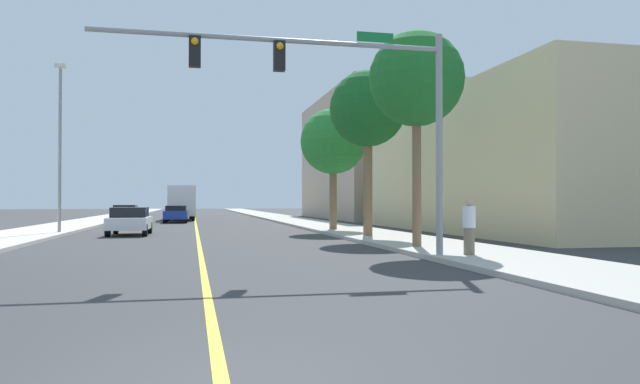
{
  "coord_description": "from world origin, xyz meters",
  "views": [
    {
      "loc": [
        -0.28,
        -5.55,
        1.72
      ],
      "look_at": [
        5.79,
        22.25,
        2.19
      ],
      "focal_mm": 32.98,
      "sensor_mm": 36.0,
      "label": 1
    }
  ],
  "objects_px": {
    "palm_mid": "(368,110)",
    "palm_far": "(333,142)",
    "car_white": "(130,221)",
    "delivery_truck": "(181,202)",
    "car_blue": "(176,214)",
    "palm_near": "(416,80)",
    "street_lamp": "(60,139)",
    "car_silver": "(125,214)",
    "traffic_signal_mast": "(341,89)",
    "pedestrian": "(469,227)"
  },
  "relations": [
    {
      "from": "palm_near",
      "to": "palm_far",
      "type": "relative_size",
      "value": 1.1
    },
    {
      "from": "car_white",
      "to": "car_silver",
      "type": "bearing_deg",
      "value": 97.63
    },
    {
      "from": "car_white",
      "to": "car_blue",
      "type": "xyz_separation_m",
      "value": [
        1.84,
        17.71,
        -0.02
      ]
    },
    {
      "from": "car_blue",
      "to": "pedestrian",
      "type": "xyz_separation_m",
      "value": [
        9.3,
        -33.16,
        0.25
      ]
    },
    {
      "from": "palm_mid",
      "to": "car_silver",
      "type": "bearing_deg",
      "value": 122.27
    },
    {
      "from": "car_silver",
      "to": "delivery_truck",
      "type": "height_order",
      "value": "delivery_truck"
    },
    {
      "from": "traffic_signal_mast",
      "to": "palm_near",
      "type": "distance_m",
      "value": 4.93
    },
    {
      "from": "car_white",
      "to": "delivery_truck",
      "type": "xyz_separation_m",
      "value": [
        2.08,
        24.46,
        0.92
      ]
    },
    {
      "from": "street_lamp",
      "to": "car_white",
      "type": "distance_m",
      "value": 5.61
    },
    {
      "from": "car_silver",
      "to": "delivery_truck",
      "type": "bearing_deg",
      "value": -111.94
    },
    {
      "from": "palm_far",
      "to": "car_silver",
      "type": "relative_size",
      "value": 1.81
    },
    {
      "from": "palm_mid",
      "to": "palm_far",
      "type": "height_order",
      "value": "palm_mid"
    },
    {
      "from": "palm_far",
      "to": "pedestrian",
      "type": "height_order",
      "value": "palm_far"
    },
    {
      "from": "palm_near",
      "to": "palm_far",
      "type": "distance_m",
      "value": 13.43
    },
    {
      "from": "palm_far",
      "to": "car_silver",
      "type": "height_order",
      "value": "palm_far"
    },
    {
      "from": "palm_mid",
      "to": "palm_far",
      "type": "distance_m",
      "value": 6.75
    },
    {
      "from": "car_silver",
      "to": "pedestrian",
      "type": "height_order",
      "value": "pedestrian"
    },
    {
      "from": "delivery_truck",
      "to": "palm_mid",
      "type": "bearing_deg",
      "value": -75.47
    },
    {
      "from": "car_blue",
      "to": "palm_near",
      "type": "bearing_deg",
      "value": -72.25
    },
    {
      "from": "palm_near",
      "to": "delivery_truck",
      "type": "relative_size",
      "value": 0.9
    },
    {
      "from": "car_blue",
      "to": "pedestrian",
      "type": "height_order",
      "value": "pedestrian"
    },
    {
      "from": "car_silver",
      "to": "street_lamp",
      "type": "bearing_deg",
      "value": 83.54
    },
    {
      "from": "palm_mid",
      "to": "car_blue",
      "type": "height_order",
      "value": "palm_mid"
    },
    {
      "from": "traffic_signal_mast",
      "to": "street_lamp",
      "type": "xyz_separation_m",
      "value": [
        -10.85,
        16.3,
        -0.0
      ]
    },
    {
      "from": "street_lamp",
      "to": "palm_far",
      "type": "height_order",
      "value": "street_lamp"
    },
    {
      "from": "palm_far",
      "to": "car_blue",
      "type": "bearing_deg",
      "value": 119.37
    },
    {
      "from": "street_lamp",
      "to": "traffic_signal_mast",
      "type": "bearing_deg",
      "value": -56.36
    },
    {
      "from": "traffic_signal_mast",
      "to": "delivery_truck",
      "type": "height_order",
      "value": "traffic_signal_mast"
    },
    {
      "from": "palm_near",
      "to": "traffic_signal_mast",
      "type": "bearing_deg",
      "value": -138.03
    },
    {
      "from": "pedestrian",
      "to": "palm_far",
      "type": "bearing_deg",
      "value": -84.63
    },
    {
      "from": "palm_near",
      "to": "car_blue",
      "type": "xyz_separation_m",
      "value": [
        -9.0,
        29.77,
        -5.28
      ]
    },
    {
      "from": "delivery_truck",
      "to": "street_lamp",
      "type": "bearing_deg",
      "value": -105.88
    },
    {
      "from": "car_silver",
      "to": "car_white",
      "type": "xyz_separation_m",
      "value": [
        1.82,
        -15.09,
        -0.02
      ]
    },
    {
      "from": "palm_far",
      "to": "pedestrian",
      "type": "distance_m",
      "value": 17.3
    },
    {
      "from": "car_white",
      "to": "delivery_truck",
      "type": "distance_m",
      "value": 24.56
    },
    {
      "from": "car_silver",
      "to": "pedestrian",
      "type": "relative_size",
      "value": 2.32
    },
    {
      "from": "palm_far",
      "to": "pedestrian",
      "type": "bearing_deg",
      "value": -89.7
    },
    {
      "from": "car_white",
      "to": "pedestrian",
      "type": "bearing_deg",
      "value": -53.45
    },
    {
      "from": "palm_near",
      "to": "car_white",
      "type": "xyz_separation_m",
      "value": [
        -10.84,
        12.06,
        -5.26
      ]
    },
    {
      "from": "car_white",
      "to": "car_blue",
      "type": "distance_m",
      "value": 17.81
    },
    {
      "from": "car_blue",
      "to": "delivery_truck",
      "type": "bearing_deg",
      "value": 88.85
    },
    {
      "from": "delivery_truck",
      "to": "traffic_signal_mast",
      "type": "bearing_deg",
      "value": -84.86
    },
    {
      "from": "pedestrian",
      "to": "car_blue",
      "type": "bearing_deg",
      "value": -69.25
    },
    {
      "from": "palm_near",
      "to": "palm_mid",
      "type": "distance_m",
      "value": 6.71
    },
    {
      "from": "street_lamp",
      "to": "palm_mid",
      "type": "distance_m",
      "value": 16.03
    },
    {
      "from": "traffic_signal_mast",
      "to": "car_blue",
      "type": "xyz_separation_m",
      "value": [
        -5.42,
        32.99,
        -4.22
      ]
    },
    {
      "from": "traffic_signal_mast",
      "to": "pedestrian",
      "type": "bearing_deg",
      "value": -2.41
    },
    {
      "from": "street_lamp",
      "to": "delivery_truck",
      "type": "relative_size",
      "value": 1.04
    },
    {
      "from": "traffic_signal_mast",
      "to": "car_white",
      "type": "distance_m",
      "value": 17.43
    },
    {
      "from": "traffic_signal_mast",
      "to": "car_blue",
      "type": "relative_size",
      "value": 2.45
    }
  ]
}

